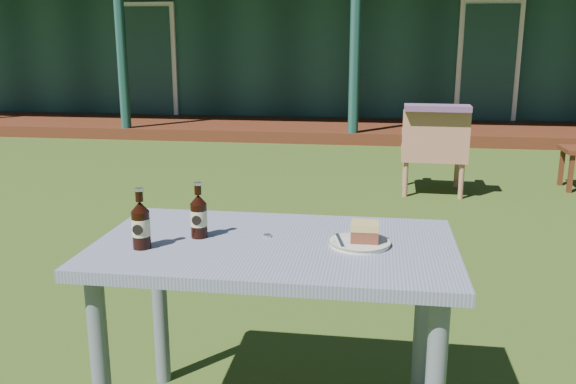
% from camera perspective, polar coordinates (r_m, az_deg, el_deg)
% --- Properties ---
extents(ground, '(80.00, 80.00, 0.00)m').
position_cam_1_polar(ground, '(3.78, 2.88, -7.38)').
color(ground, '#334916').
extents(pavilion, '(15.80, 8.30, 3.45)m').
position_cam_1_polar(pavilion, '(12.91, 7.14, 14.86)').
color(pavilion, '#163B34').
rests_on(pavilion, ground).
extents(cafe_table, '(1.20, 0.70, 0.72)m').
position_cam_1_polar(cafe_table, '(2.08, -1.21, -7.37)').
color(cafe_table, slate).
rests_on(cafe_table, ground).
extents(plate, '(0.20, 0.20, 0.01)m').
position_cam_1_polar(plate, '(2.03, 6.72, -4.72)').
color(plate, silver).
rests_on(plate, cafe_table).
extents(cake_slice, '(0.09, 0.09, 0.06)m').
position_cam_1_polar(cake_slice, '(2.02, 7.20, -3.69)').
color(cake_slice, brown).
rests_on(cake_slice, plate).
extents(fork, '(0.04, 0.14, 0.00)m').
position_cam_1_polar(fork, '(2.02, 4.87, -4.53)').
color(fork, silver).
rests_on(fork, plate).
extents(cola_bottle_near, '(0.06, 0.06, 0.19)m').
position_cam_1_polar(cola_bottle_near, '(2.10, -8.35, -2.19)').
color(cola_bottle_near, black).
rests_on(cola_bottle_near, cafe_table).
extents(cola_bottle_far, '(0.06, 0.06, 0.20)m').
position_cam_1_polar(cola_bottle_far, '(2.02, -13.61, -2.96)').
color(cola_bottle_far, black).
rests_on(cola_bottle_far, cafe_table).
extents(bottle_cap, '(0.03, 0.03, 0.01)m').
position_cam_1_polar(bottle_cap, '(2.10, -1.94, -4.10)').
color(bottle_cap, silver).
rests_on(bottle_cap, cafe_table).
extents(armchair_left, '(0.60, 0.56, 0.78)m').
position_cam_1_polar(armchair_left, '(5.72, 13.50, 4.15)').
color(armchair_left, '#A06B50').
rests_on(armchair_left, ground).
extents(floral_throw, '(0.57, 0.25, 0.05)m').
position_cam_1_polar(floral_throw, '(5.51, 13.81, 7.65)').
color(floral_throw, '#613E65').
rests_on(floral_throw, armchair_left).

